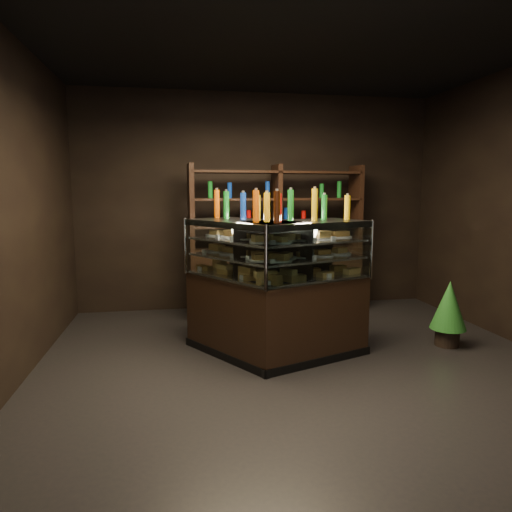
{
  "coord_description": "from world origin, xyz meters",
  "views": [
    {
      "loc": [
        -1.14,
        -3.89,
        1.65
      ],
      "look_at": [
        -0.39,
        0.39,
        1.03
      ],
      "focal_mm": 32.0,
      "sensor_mm": 36.0,
      "label": 1
    }
  ],
  "objects": [
    {
      "name": "back_shelving",
      "position": [
        0.17,
        2.05,
        0.61
      ],
      "size": [
        2.34,
        0.54,
        2.0
      ],
      "rotation": [
        0.0,
        0.0,
        0.05
      ],
      "color": "black",
      "rests_on": "ground"
    },
    {
      "name": "ground",
      "position": [
        0.0,
        0.0,
        0.0
      ],
      "size": [
        5.0,
        5.0,
        0.0
      ],
      "primitive_type": "plane",
      "color": "black",
      "rests_on": "ground"
    },
    {
      "name": "food_display",
      "position": [
        -0.2,
        0.48,
        1.07
      ],
      "size": [
        1.52,
        1.07,
        0.43
      ],
      "color": "#BF9344",
      "rests_on": "display_case"
    },
    {
      "name": "bottles_top",
      "position": [
        -0.2,
        0.48,
        1.51
      ],
      "size": [
        1.36,
        0.93,
        0.3
      ],
      "color": "#147223",
      "rests_on": "display_case"
    },
    {
      "name": "display_case",
      "position": [
        -0.2,
        0.48,
        0.46
      ],
      "size": [
        1.85,
        1.4,
        1.38
      ],
      "rotation": [
        0.0,
        0.0,
        -0.32
      ],
      "color": "black",
      "rests_on": "ground"
    },
    {
      "name": "room_shell",
      "position": [
        0.0,
        0.0,
        1.94
      ],
      "size": [
        5.02,
        5.02,
        3.01
      ],
      "color": "black",
      "rests_on": "ground"
    },
    {
      "name": "potted_conifer",
      "position": [
        1.71,
        0.43,
        0.46
      ],
      "size": [
        0.38,
        0.38,
        0.8
      ],
      "rotation": [
        0.0,
        0.0,
        -0.24
      ],
      "color": "black",
      "rests_on": "ground"
    }
  ]
}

